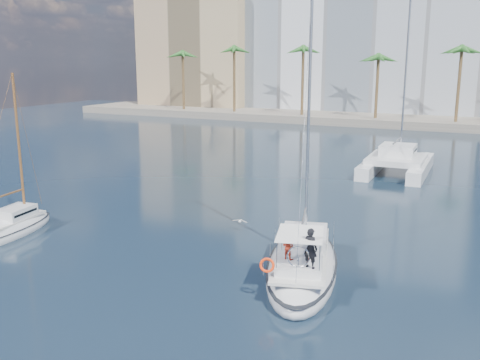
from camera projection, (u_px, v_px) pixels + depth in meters
The scene contains 10 objects.
ground at pixel (250, 245), 29.06m from camera, with size 160.00×160.00×0.00m, color black.
quay at pixel (415, 121), 82.51m from camera, with size 120.00×14.00×1.20m, color gray.
building_modern at pixel (360, 36), 95.19m from camera, with size 42.00×16.00×28.00m, color white.
building_tan_left at pixel (203, 54), 105.06m from camera, with size 22.00×14.00×22.00m, color tan.
palm_left at pixel (209, 57), 91.29m from camera, with size 3.60×3.60×12.30m.
palm_centre at pixel (416, 57), 76.87m from camera, with size 3.60×3.60×12.30m.
main_sloop at pixel (302, 264), 25.10m from camera, with size 5.86×10.68×15.12m.
small_sloop at pixel (10, 228), 30.77m from camera, with size 3.01×6.97×9.71m.
catamaran at pixel (397, 160), 47.58m from camera, with size 5.51×10.70×15.63m.
seagull at pixel (240, 221), 31.28m from camera, with size 0.95×0.41×0.17m.
Camera 1 is at (11.51, -25.05, 9.88)m, focal length 40.00 mm.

